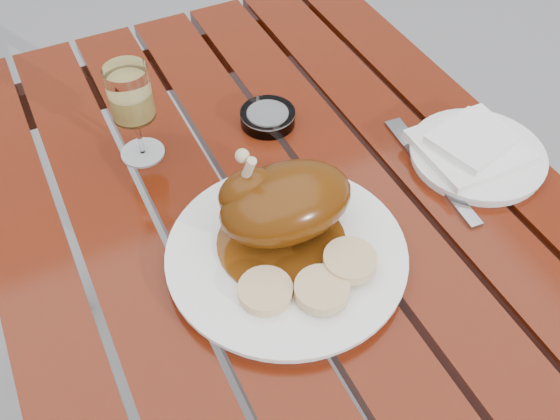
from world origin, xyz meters
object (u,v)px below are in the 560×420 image
object	(u,v)px
wine_glass	(134,114)
ashtray	(268,117)
side_plate	(477,155)
table	(295,358)
dinner_plate	(286,255)

from	to	relation	value
wine_glass	ashtray	xyz separation A→B (m)	(0.21, -0.02, -0.07)
side_plate	ashtray	size ratio (longest dim) A/B	2.32
table	side_plate	xyz separation A→B (m)	(0.31, 0.00, 0.38)
side_plate	wine_glass	bearing A→B (deg)	152.33
side_plate	ashtray	world-z (taller)	ashtray
dinner_plate	side_plate	size ratio (longest dim) A/B	1.54
side_plate	ashtray	xyz separation A→B (m)	(-0.25, 0.22, 0.00)
wine_glass	ashtray	bearing A→B (deg)	-5.22
dinner_plate	side_plate	distance (m)	0.35
wine_glass	side_plate	distance (m)	0.52
dinner_plate	side_plate	xyz separation A→B (m)	(0.35, 0.04, -0.00)
wine_glass	side_plate	size ratio (longest dim) A/B	0.76
dinner_plate	wine_glass	distance (m)	0.31
wine_glass	side_plate	world-z (taller)	wine_glass
table	dinner_plate	world-z (taller)	dinner_plate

